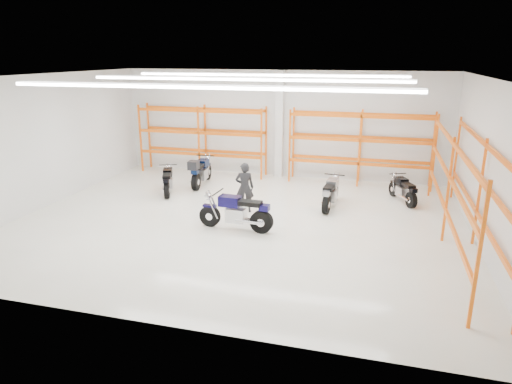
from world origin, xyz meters
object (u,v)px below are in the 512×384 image
(motorcycle_back_a, at_px, (168,181))
(motorcycle_back_d, at_px, (403,191))
(motorcycle_main, at_px, (239,213))
(motorcycle_back_c, at_px, (330,194))
(structural_column, at_px, (280,125))
(motorcycle_back_b, at_px, (200,172))
(standing_man, at_px, (245,187))

(motorcycle_back_a, xyz_separation_m, motorcycle_back_d, (8.65, 1.17, -0.02))
(motorcycle_main, height_order, motorcycle_back_c, motorcycle_main)
(motorcycle_back_d, xyz_separation_m, structural_column, (-5.11, 2.46, 1.80))
(motorcycle_back_a, xyz_separation_m, motorcycle_back_c, (6.18, -0.09, 0.03))
(motorcycle_back_a, xyz_separation_m, motorcycle_back_b, (0.83, 1.26, 0.12))
(motorcycle_back_b, height_order, structural_column, structural_column)
(motorcycle_back_d, bearing_deg, motorcycle_back_b, 179.33)
(motorcycle_back_a, height_order, structural_column, structural_column)
(motorcycle_back_c, relative_size, standing_man, 1.27)
(motorcycle_back_c, xyz_separation_m, structural_column, (-2.65, 3.72, 1.75))
(standing_man, height_order, structural_column, structural_column)
(motorcycle_main, height_order, structural_column, structural_column)
(standing_man, bearing_deg, motorcycle_back_d, -169.50)
(motorcycle_back_b, height_order, motorcycle_back_d, motorcycle_back_b)
(motorcycle_back_d, bearing_deg, motorcycle_back_c, -152.86)
(motorcycle_back_a, distance_m, structural_column, 5.37)
(motorcycle_back_b, bearing_deg, motorcycle_main, -55.10)
(motorcycle_main, xyz_separation_m, motorcycle_back_b, (-2.92, 4.19, 0.04))
(motorcycle_main, xyz_separation_m, structural_column, (-0.21, 6.56, 1.71))
(standing_man, bearing_deg, motorcycle_back_a, -34.65)
(structural_column, bearing_deg, motorcycle_back_c, -54.59)
(motorcycle_back_a, bearing_deg, structural_column, 45.71)
(motorcycle_back_a, distance_m, motorcycle_back_b, 1.51)
(standing_man, bearing_deg, structural_column, -105.64)
(standing_man, bearing_deg, motorcycle_main, 85.88)
(motorcycle_back_b, bearing_deg, motorcycle_back_a, -123.29)
(motorcycle_back_b, relative_size, motorcycle_back_c, 1.10)
(motorcycle_back_a, relative_size, motorcycle_back_b, 0.82)
(motorcycle_back_c, distance_m, standing_man, 3.00)
(motorcycle_back_c, xyz_separation_m, standing_man, (-2.74, -1.17, 0.36))
(motorcycle_back_b, distance_m, standing_man, 3.64)
(motorcycle_back_b, height_order, motorcycle_back_c, motorcycle_back_b)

